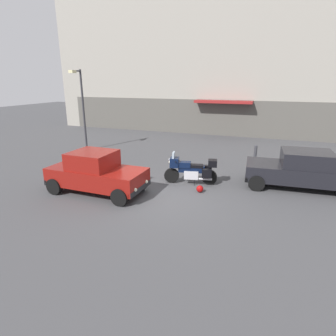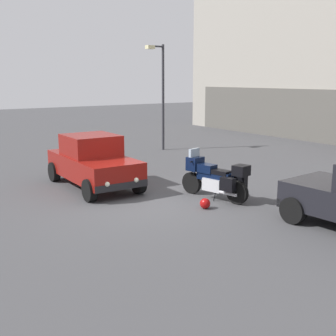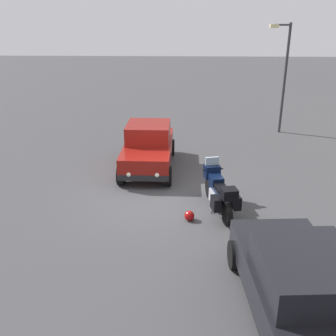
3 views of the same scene
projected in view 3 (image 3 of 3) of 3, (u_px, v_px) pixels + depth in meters
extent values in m
plane|color=#424244|center=(158.00, 197.00, 12.02)|extent=(80.00, 80.00, 0.00)
cylinder|color=black|center=(210.00, 188.00, 11.90)|extent=(0.66, 0.27, 0.64)
cylinder|color=black|center=(227.00, 213.00, 10.42)|extent=(0.66, 0.27, 0.64)
cylinder|color=#B7B7BC|center=(211.00, 175.00, 11.72)|extent=(0.33, 0.14, 0.68)
cube|color=#B7B7BC|center=(218.00, 197.00, 11.09)|extent=(0.67, 0.52, 0.36)
cube|color=black|center=(219.00, 190.00, 11.00)|extent=(1.13, 0.50, 0.28)
cube|color=black|center=(216.00, 180.00, 11.20)|extent=(0.58, 0.44, 0.24)
cube|color=black|center=(221.00, 188.00, 10.76)|extent=(0.61, 0.41, 0.12)
cube|color=black|center=(212.00, 171.00, 11.57)|extent=(0.44, 0.51, 0.40)
cube|color=#8C9EAD|center=(212.00, 162.00, 11.49)|extent=(0.16, 0.41, 0.28)
sphere|color=#EAEACC|center=(210.00, 169.00, 11.73)|extent=(0.14, 0.14, 0.14)
cylinder|color=black|center=(213.00, 169.00, 11.46)|extent=(0.17, 0.61, 0.04)
cylinder|color=#B7B7BC|center=(218.00, 212.00, 10.55)|extent=(0.56, 0.20, 0.09)
cube|color=black|center=(216.00, 203.00, 10.39)|extent=(0.43, 0.28, 0.36)
cube|color=black|center=(236.00, 202.00, 10.48)|extent=(0.43, 0.28, 0.36)
cube|color=black|center=(229.00, 194.00, 10.09)|extent=(0.44, 0.47, 0.28)
cylinder|color=black|center=(213.00, 209.00, 11.02)|extent=(0.05, 0.13, 0.29)
sphere|color=#990C0C|center=(189.00, 216.00, 10.67)|extent=(0.28, 0.28, 0.28)
cube|color=maroon|center=(148.00, 151.00, 14.01)|extent=(3.82, 1.69, 0.68)
cube|color=maroon|center=(148.00, 132.00, 13.90)|extent=(1.62, 1.53, 0.64)
cube|color=#8C9EAD|center=(146.00, 139.00, 13.21)|extent=(0.08, 1.39, 0.54)
cube|color=#8C9EAD|center=(150.00, 127.00, 14.60)|extent=(0.08, 1.39, 0.51)
cube|color=black|center=(143.00, 178.00, 12.39)|extent=(0.14, 1.64, 0.20)
cube|color=black|center=(153.00, 141.00, 15.81)|extent=(0.14, 1.64, 0.20)
cylinder|color=black|center=(168.00, 176.00, 12.76)|extent=(0.64, 0.23, 0.64)
cylinder|color=black|center=(121.00, 175.00, 12.83)|extent=(0.64, 0.23, 0.64)
cylinder|color=black|center=(172.00, 147.00, 15.45)|extent=(0.64, 0.23, 0.64)
cylinder|color=black|center=(132.00, 147.00, 15.51)|extent=(0.64, 0.23, 0.64)
sphere|color=silver|center=(157.00, 175.00, 12.28)|extent=(0.14, 0.14, 0.14)
sphere|color=silver|center=(129.00, 175.00, 12.32)|extent=(0.14, 0.14, 0.14)
cube|color=black|center=(302.00, 298.00, 6.89)|extent=(4.61, 2.06, 0.64)
cube|color=black|center=(308.00, 271.00, 6.61)|extent=(2.01, 1.74, 0.60)
cube|color=#8C9EAD|center=(331.00, 308.00, 5.78)|extent=(0.16, 1.50, 0.51)
cube|color=#8C9EAD|center=(291.00, 242.00, 7.44)|extent=(0.16, 1.50, 0.48)
cube|color=black|center=(268.00, 240.00, 9.01)|extent=(0.24, 1.76, 0.20)
cylinder|color=black|center=(309.00, 253.00, 8.70)|extent=(0.65, 0.26, 0.64)
cylinder|color=black|center=(235.00, 255.00, 8.65)|extent=(0.65, 0.26, 0.64)
cylinder|color=#2D2D33|center=(285.00, 80.00, 17.58)|extent=(0.12, 0.12, 4.89)
cylinder|color=#2D2D33|center=(283.00, 25.00, 16.72)|extent=(0.08, 0.70, 0.08)
cube|color=beige|center=(274.00, 26.00, 16.75)|extent=(0.28, 0.36, 0.16)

